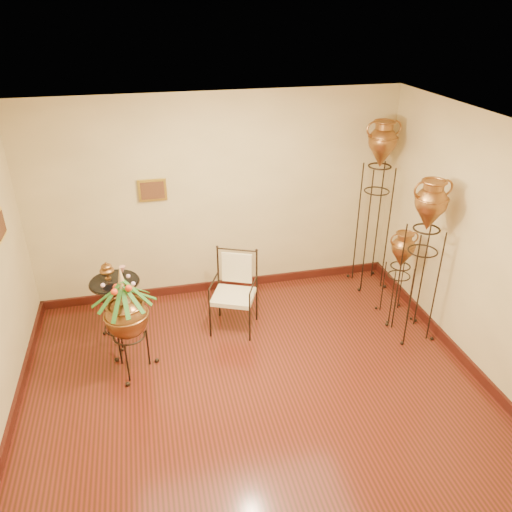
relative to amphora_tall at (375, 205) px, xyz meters
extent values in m
plane|color=maroon|center=(-2.15, -2.15, -1.24)|extent=(5.00, 5.00, 0.00)
cube|color=#3B130D|center=(-2.15, 0.33, -1.18)|extent=(5.00, 0.04, 0.12)
cube|color=#3B130D|center=(-4.63, -2.15, -1.18)|extent=(0.04, 5.00, 0.12)
cube|color=#3B130D|center=(0.33, -2.15, -1.18)|extent=(0.04, 5.00, 0.12)
cube|color=yellow|center=(-3.00, 0.31, 0.36)|extent=(0.36, 0.03, 0.29)
cube|color=#F6E7BA|center=(-2.15, -0.69, -0.77)|extent=(0.65, 0.63, 0.06)
cube|color=#F6E7BA|center=(-2.15, -0.69, -0.47)|extent=(0.37, 0.18, 0.41)
cylinder|color=black|center=(-3.56, -0.59, -0.42)|extent=(0.57, 0.57, 0.02)
camera|label=1|loc=(-3.09, -5.92, 2.57)|focal=35.00mm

